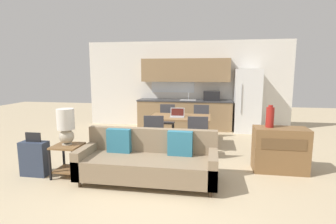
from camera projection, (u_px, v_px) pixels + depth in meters
ground_plane at (155, 189)px, 3.99m from camera, size 20.00×20.00×0.00m
wall_back at (186, 84)px, 8.29m from camera, size 6.40×0.07×2.70m
kitchen_counter at (185, 102)px, 8.07m from camera, size 2.88×0.65×2.15m
refrigerator at (247, 101)px, 7.65m from camera, size 0.72×0.77×1.84m
dining_table at (180, 119)px, 6.09m from camera, size 1.38×0.90×0.73m
couch at (149, 161)px, 4.24m from camera, size 2.20×0.80×0.82m
side_table at (68, 155)px, 4.41m from camera, size 0.45×0.45×0.54m
table_lamp at (66, 125)px, 4.37m from camera, size 0.29×0.29×0.61m
credenza at (280, 150)px, 4.63m from camera, size 0.91×0.45×0.79m
vase at (270, 117)px, 4.60m from camera, size 0.14×0.14×0.39m
dining_chair_far_right at (201, 120)px, 6.83m from camera, size 0.44×0.44×0.89m
dining_chair_near_right at (198, 135)px, 5.29m from camera, size 0.45×0.45×0.89m
dining_chair_near_left at (154, 133)px, 5.39m from camera, size 0.46×0.46×0.89m
dining_chair_far_left at (167, 119)px, 6.96m from camera, size 0.44×0.44×0.89m
laptop at (177, 115)px, 6.03m from camera, size 0.33×0.27×0.20m
suitcase at (35, 158)px, 4.46m from camera, size 0.46×0.22×0.75m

